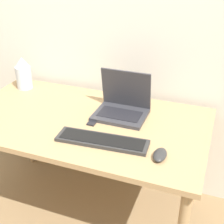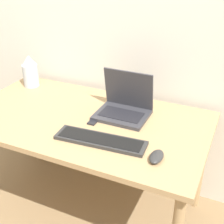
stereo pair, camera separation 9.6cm
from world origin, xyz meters
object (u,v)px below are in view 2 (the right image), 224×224
(laptop, at_px, (124,106))
(mp3_player, at_px, (93,122))
(keyboard, at_px, (101,140))
(mouse, at_px, (157,157))
(vase, at_px, (30,71))

(laptop, xyz_separation_m, mp3_player, (-0.12, -0.17, -0.05))
(laptop, distance_m, mp3_player, 0.21)
(keyboard, bearing_deg, mouse, -4.68)
(vase, bearing_deg, mp3_player, -24.20)
(laptop, distance_m, vase, 0.76)
(vase, bearing_deg, laptop, -8.79)
(mouse, relative_size, vase, 0.51)
(mouse, bearing_deg, keyboard, 175.32)
(laptop, distance_m, keyboard, 0.32)
(laptop, relative_size, keyboard, 0.62)
(keyboard, relative_size, vase, 2.16)
(laptop, xyz_separation_m, mouse, (0.30, -0.34, -0.04))
(keyboard, height_order, vase, vase)
(laptop, xyz_separation_m, keyboard, (0.00, -0.32, -0.04))
(mp3_player, bearing_deg, laptop, 53.94)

